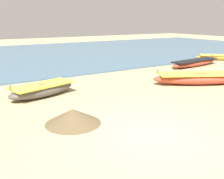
% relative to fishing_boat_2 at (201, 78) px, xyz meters
% --- Properties ---
extents(ground, '(80.00, 80.00, 0.00)m').
position_rel_fishing_boat_2_xyz_m(ground, '(-5.86, -3.40, -0.31)').
color(ground, tan).
extents(sea_water, '(60.00, 20.00, 0.08)m').
position_rel_fishing_boat_2_xyz_m(sea_water, '(-5.86, 14.93, -0.27)').
color(sea_water, slate).
rests_on(sea_water, ground).
extents(fishing_boat_2, '(4.77, 3.28, 0.76)m').
position_rel_fishing_boat_2_xyz_m(fishing_boat_2, '(0.00, 0.00, 0.00)').
color(fishing_boat_2, '#B74733').
rests_on(fishing_boat_2, ground).
extents(fishing_boat_3, '(3.18, 1.83, 0.72)m').
position_rel_fishing_boat_2_xyz_m(fishing_boat_3, '(-7.34, 2.12, -0.02)').
color(fishing_boat_3, '#5B5651').
rests_on(fishing_boat_3, ground).
extents(fishing_boat_4, '(4.68, 1.33, 0.64)m').
position_rel_fishing_boat_2_xyz_m(fishing_boat_4, '(3.86, 3.68, -0.06)').
color(fishing_boat_4, '#B74733').
rests_on(fishing_boat_4, ground).
extents(debris_pile_0, '(2.46, 2.46, 0.47)m').
position_rel_fishing_boat_2_xyz_m(debris_pile_0, '(-7.50, -1.35, -0.07)').
color(debris_pile_0, brown).
rests_on(debris_pile_0, ground).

